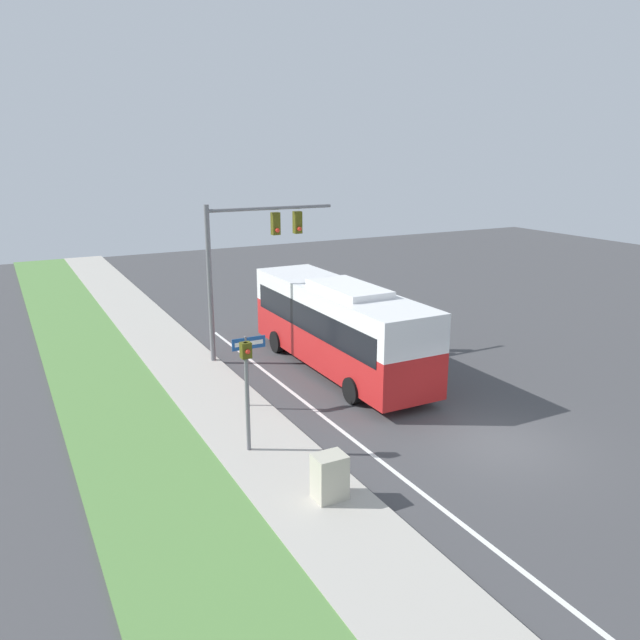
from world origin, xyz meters
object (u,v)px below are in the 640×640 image
(street_sign, at_px, (248,359))
(utility_cabinet, at_px, (330,477))
(signal_gantry, at_px, (248,250))
(bus, at_px, (338,322))
(pedestrian_signal, at_px, (247,380))

(street_sign, relative_size, utility_cabinet, 2.20)
(signal_gantry, distance_m, street_sign, 6.04)
(bus, height_order, pedestrian_signal, bus)
(signal_gantry, xyz_separation_m, pedestrian_signal, (-3.21, -7.99, -2.26))
(bus, relative_size, signal_gantry, 1.61)
(utility_cabinet, bearing_deg, bus, 59.46)
(signal_gantry, height_order, utility_cabinet, signal_gantry)
(street_sign, xyz_separation_m, utility_cabinet, (-0.38, -6.30, -1.05))
(bus, height_order, utility_cabinet, bus)
(pedestrian_signal, relative_size, street_sign, 1.31)
(signal_gantry, bearing_deg, pedestrian_signal, -111.92)
(signal_gantry, height_order, street_sign, signal_gantry)
(bus, xyz_separation_m, pedestrian_signal, (-5.66, -4.94, 0.30))
(pedestrian_signal, bearing_deg, bus, 41.10)
(pedestrian_signal, distance_m, street_sign, 3.26)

